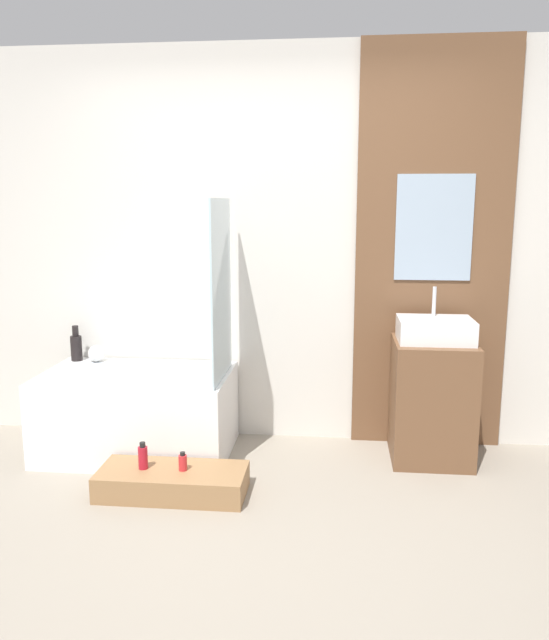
% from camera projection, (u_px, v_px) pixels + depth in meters
% --- Properties ---
extents(ground_plane, '(12.00, 12.00, 0.00)m').
position_uv_depth(ground_plane, '(237.00, 559.00, 2.84)').
color(ground_plane, gray).
extents(wall_tiled_back, '(4.20, 0.06, 2.60)m').
position_uv_depth(wall_tiled_back, '(273.00, 248.00, 4.15)').
color(wall_tiled_back, silver).
rests_on(wall_tiled_back, ground_plane).
extents(wall_wood_accent, '(0.98, 0.04, 2.60)m').
position_uv_depth(wall_wood_accent, '(432.00, 249.00, 3.99)').
color(wall_wood_accent, brown).
rests_on(wall_wood_accent, ground_plane).
extents(bathtub, '(1.19, 0.72, 0.53)m').
position_uv_depth(bathtub, '(138.00, 412.00, 4.02)').
color(bathtub, white).
rests_on(bathtub, ground_plane).
extents(glass_shower_screen, '(0.01, 0.60, 1.09)m').
position_uv_depth(glass_shower_screen, '(221.00, 290.00, 3.77)').
color(glass_shower_screen, silver).
rests_on(glass_shower_screen, bathtub).
extents(wooden_step_bench, '(0.82, 0.35, 0.14)m').
position_uv_depth(wooden_step_bench, '(173.00, 482.00, 3.47)').
color(wooden_step_bench, '#997047').
rests_on(wooden_step_bench, ground_plane).
extents(vanity_cabinet, '(0.49, 0.49, 0.76)m').
position_uv_depth(vanity_cabinet, '(432.00, 400.00, 3.91)').
color(vanity_cabinet, brown).
rests_on(vanity_cabinet, ground_plane).
extents(sink, '(0.45, 0.34, 0.33)m').
position_uv_depth(sink, '(435.00, 330.00, 3.82)').
color(sink, white).
rests_on(sink, vanity_cabinet).
extents(vase_tall_dark, '(0.08, 0.08, 0.24)m').
position_uv_depth(vase_tall_dark, '(76.00, 346.00, 4.27)').
color(vase_tall_dark, black).
rests_on(vase_tall_dark, bathtub).
extents(vase_round_light, '(0.11, 0.11, 0.11)m').
position_uv_depth(vase_round_light, '(97.00, 353.00, 4.24)').
color(vase_round_light, silver).
rests_on(vase_round_light, bathtub).
extents(bottle_soap_primary, '(0.05, 0.05, 0.15)m').
position_uv_depth(bottle_soap_primary, '(143.00, 457.00, 3.46)').
color(bottle_soap_primary, '#B21928').
rests_on(bottle_soap_primary, wooden_step_bench).
extents(bottle_soap_secondary, '(0.05, 0.05, 0.11)m').
position_uv_depth(bottle_soap_secondary, '(183.00, 462.00, 3.44)').
color(bottle_soap_secondary, red).
rests_on(bottle_soap_secondary, wooden_step_bench).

